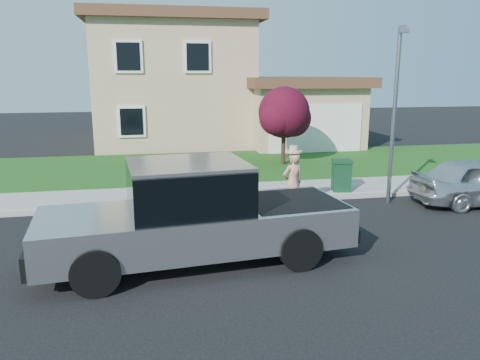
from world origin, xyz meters
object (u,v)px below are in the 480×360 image
object	(u,v)px
street_lamp	(395,106)
woman	(293,182)
pickup_truck	(195,216)
ornamental_tree	(285,115)
trash_bin	(341,175)

from	to	relation	value
street_lamp	woman	bearing A→B (deg)	-153.39
pickup_truck	ornamental_tree	bearing A→B (deg)	58.11
woman	ornamental_tree	distance (m)	6.99
ornamental_tree	trash_bin	distance (m)	5.21
pickup_truck	street_lamp	distance (m)	7.28
pickup_truck	street_lamp	xyz separation A→B (m)	(6.16, 3.37, 1.93)
pickup_truck	ornamental_tree	distance (m)	10.71
woman	trash_bin	world-z (taller)	woman
trash_bin	woman	bearing A→B (deg)	-128.33
woman	trash_bin	size ratio (longest dim) A/B	1.95
pickup_truck	woman	distance (m)	4.16
woman	ornamental_tree	xyz separation A→B (m)	(1.69, 6.67, 1.25)
pickup_truck	street_lamp	world-z (taller)	street_lamp
woman	ornamental_tree	world-z (taller)	ornamental_tree
pickup_truck	woman	world-z (taller)	pickup_truck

